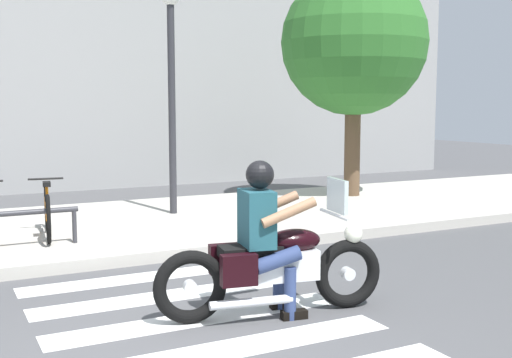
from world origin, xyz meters
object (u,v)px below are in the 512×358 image
object	(u,v)px
bicycle_3	(47,211)
tree_near_rack	(354,43)
rider	(265,227)
street_lamp	(172,80)
motorcycle	(273,266)

from	to	relation	value
bicycle_3	tree_near_rack	bearing A→B (deg)	13.40
rider	bicycle_3	size ratio (longest dim) A/B	0.90
rider	tree_near_rack	distance (m)	7.56
street_lamp	tree_near_rack	bearing A→B (deg)	5.82
street_lamp	motorcycle	bearing A→B (deg)	-99.23
motorcycle	rider	size ratio (longest dim) A/B	1.52
tree_near_rack	street_lamp	bearing A→B (deg)	-174.18
tree_near_rack	bicycle_3	bearing A→B (deg)	-166.60
motorcycle	bicycle_3	xyz separation A→B (m)	(-1.39, 3.91, 0.04)
tree_near_rack	motorcycle	bearing A→B (deg)	-131.37
bicycle_3	street_lamp	bearing A→B (deg)	25.69
rider	motorcycle	bearing A→B (deg)	-12.21
rider	bicycle_3	bearing A→B (deg)	108.68
motorcycle	rider	bearing A→B (deg)	167.79
motorcycle	rider	world-z (taller)	rider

